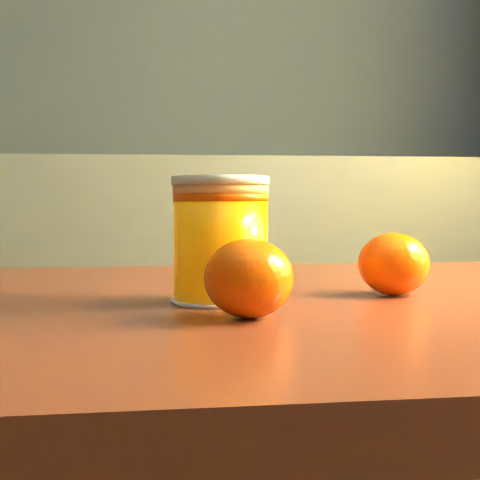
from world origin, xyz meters
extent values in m
cube|color=maroon|center=(0.75, 0.07, 0.67)|extent=(0.95, 0.68, 0.04)
cylinder|color=orange|center=(0.68, 0.04, 0.74)|extent=(0.08, 0.08, 0.09)
cylinder|color=#F5B464|center=(0.68, 0.04, 0.79)|extent=(0.08, 0.08, 0.01)
cylinder|color=silver|center=(0.68, 0.04, 0.79)|extent=(0.08, 0.08, 0.01)
ellipsoid|color=#FF5505|center=(0.69, -0.04, 0.72)|extent=(0.08, 0.08, 0.06)
ellipsoid|color=#FF5505|center=(0.84, 0.07, 0.72)|extent=(0.08, 0.08, 0.06)
camera|label=1|loc=(0.64, -0.52, 0.78)|focal=50.00mm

